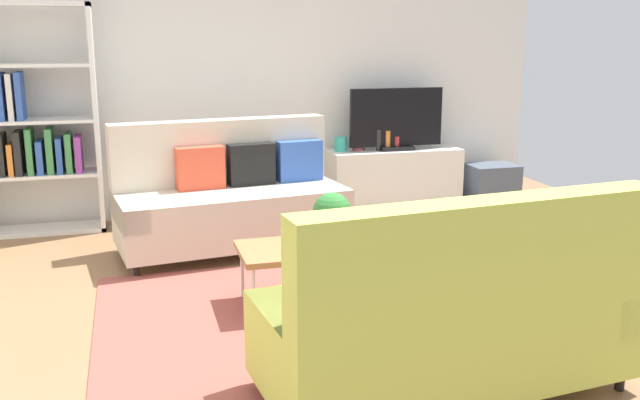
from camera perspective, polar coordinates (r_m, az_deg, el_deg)
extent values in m
plane|color=#936B47|center=(4.87, -0.98, -8.68)|extent=(7.68, 7.68, 0.00)
cube|color=white|center=(7.27, -6.59, 10.32)|extent=(6.40, 0.12, 2.90)
cube|color=#9E4C42|center=(4.74, 0.00, -9.20)|extent=(2.90, 2.20, 0.01)
cube|color=beige|center=(6.02, -7.12, -1.22)|extent=(2.00, 1.09, 0.44)
cube|color=beige|center=(6.22, -8.07, 3.93)|extent=(1.91, 0.45, 0.56)
cube|color=beige|center=(6.27, 0.33, 0.51)|extent=(0.31, 0.86, 0.22)
cube|color=beige|center=(5.83, -15.20, -0.97)|extent=(0.31, 0.86, 0.22)
cylinder|color=black|center=(6.08, 1.77, -3.63)|extent=(0.05, 0.05, 0.10)
cylinder|color=black|center=(5.61, -14.67, -5.55)|extent=(0.05, 0.05, 0.10)
cylinder|color=black|center=(6.68, -0.67, -2.06)|extent=(0.05, 0.05, 0.10)
cylinder|color=black|center=(6.25, -15.62, -3.64)|extent=(0.05, 0.05, 0.10)
cube|color=#3359B2|center=(6.27, -1.69, 3.21)|extent=(0.42, 0.19, 0.36)
cube|color=black|center=(6.13, -5.61, 2.90)|extent=(0.42, 0.19, 0.36)
cube|color=#D84C33|center=(6.01, -9.71, 2.57)|extent=(0.42, 0.19, 0.36)
cube|color=#C1CC51|center=(3.74, 10.05, -10.60)|extent=(1.98, 1.04, 0.44)
cube|color=#C1CC51|center=(3.31, 13.27, -4.69)|extent=(1.91, 0.40, 0.56)
cube|color=#C1CC51|center=(3.36, -2.61, -11.20)|extent=(0.29, 0.86, 0.22)
cube|color=#C1CC51|center=(4.18, 20.20, -7.00)|extent=(0.29, 0.86, 0.22)
cylinder|color=black|center=(3.81, -4.55, -14.44)|extent=(0.05, 0.05, 0.10)
cylinder|color=black|center=(4.57, 17.17, -10.14)|extent=(0.05, 0.05, 0.10)
cylinder|color=black|center=(4.12, 23.16, -13.35)|extent=(0.05, 0.05, 0.10)
cube|color=#3359B2|center=(3.19, 1.24, -6.95)|extent=(0.41, 0.18, 0.36)
cube|color=#9E7042|center=(4.80, -0.05, -3.91)|extent=(1.10, 0.56, 0.04)
cylinder|color=silver|center=(4.98, -6.34, -5.88)|extent=(0.02, 0.02, 0.38)
cylinder|color=silver|center=(5.22, 4.60, -4.94)|extent=(0.02, 0.02, 0.38)
cylinder|color=silver|center=(4.56, -5.41, -7.74)|extent=(0.02, 0.02, 0.38)
cylinder|color=silver|center=(4.81, 6.47, -6.59)|extent=(0.02, 0.02, 0.38)
cube|color=silver|center=(7.49, 6.02, 1.70)|extent=(1.40, 0.44, 0.64)
cube|color=black|center=(7.41, 6.14, 4.24)|extent=(0.36, 0.20, 0.04)
cube|color=black|center=(7.37, 6.21, 6.70)|extent=(1.00, 0.05, 0.60)
cube|color=white|center=(6.90, -17.69, 6.28)|extent=(0.04, 0.36, 2.10)
cube|color=white|center=(6.90, -22.84, 14.47)|extent=(1.10, 0.36, 0.04)
cube|color=white|center=(7.13, -21.36, -2.24)|extent=(1.10, 0.36, 0.04)
cube|color=white|center=(7.02, -21.72, 1.93)|extent=(1.02, 0.36, 0.03)
cube|color=white|center=(6.94, -22.08, 5.98)|extent=(1.02, 0.36, 0.03)
cube|color=white|center=(6.91, -22.44, 10.09)|extent=(1.02, 0.36, 0.03)
cube|color=#262626|center=(7.02, -24.31, 3.42)|extent=(0.04, 0.29, 0.38)
cube|color=orange|center=(7.02, -23.72, 3.08)|extent=(0.05, 0.29, 0.29)
cube|color=#262626|center=(7.00, -23.22, 3.56)|extent=(0.06, 0.29, 0.40)
cube|color=#3F8C4C|center=(6.99, -22.43, 3.71)|extent=(0.05, 0.29, 0.42)
cube|color=#3359B2|center=(6.99, -21.72, 3.29)|extent=(0.06, 0.29, 0.31)
cube|color=#3F8C4C|center=(6.97, -21.04, 3.79)|extent=(0.06, 0.29, 0.42)
cube|color=#3359B2|center=(6.97, -20.34, 3.47)|extent=(0.05, 0.29, 0.33)
cube|color=#3F8C4C|center=(6.96, -19.68, 3.67)|extent=(0.05, 0.29, 0.36)
cube|color=purple|center=(6.95, -18.99, 3.59)|extent=(0.06, 0.29, 0.34)
cube|color=#3359B2|center=(6.96, -24.42, 7.66)|extent=(0.05, 0.29, 0.42)
cube|color=silver|center=(6.95, -23.75, 7.67)|extent=(0.05, 0.29, 0.41)
cube|color=#3359B2|center=(6.94, -23.15, 7.78)|extent=(0.05, 0.29, 0.43)
cube|color=#4C5666|center=(7.89, 13.74, 1.23)|extent=(0.52, 0.40, 0.44)
cylinder|color=brown|center=(4.77, 0.97, -2.93)|extent=(0.17, 0.17, 0.13)
sphere|color=#2D7233|center=(4.73, 0.98, -0.94)|extent=(0.26, 0.26, 0.26)
cube|color=#3F8C4C|center=(4.71, -1.24, -3.77)|extent=(0.24, 0.18, 0.03)
cube|color=red|center=(4.70, -1.24, -3.38)|extent=(0.27, 0.23, 0.03)
cylinder|color=#33B29E|center=(7.28, 1.68, 4.57)|extent=(0.13, 0.13, 0.15)
cylinder|color=#B24C4C|center=(7.34, 3.13, 4.65)|extent=(0.13, 0.13, 0.15)
cylinder|color=#262626|center=(7.31, 4.79, 4.86)|extent=(0.05, 0.05, 0.22)
cylinder|color=orange|center=(7.35, 5.52, 4.83)|extent=(0.05, 0.05, 0.21)
cylinder|color=red|center=(7.39, 6.26, 4.61)|extent=(0.05, 0.05, 0.14)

